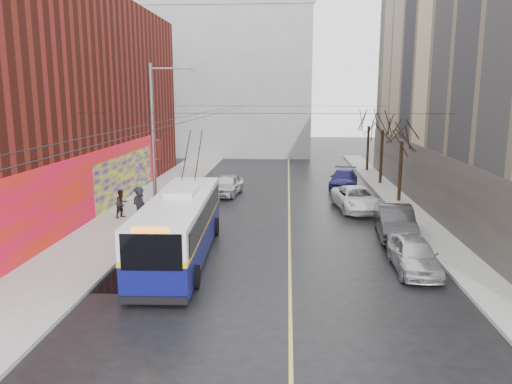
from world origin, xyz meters
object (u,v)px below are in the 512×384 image
at_px(trolleybus, 180,225).
at_px(parked_car_c, 357,199).
at_px(parked_car_b, 395,222).
at_px(parked_car_a, 414,254).
at_px(pedestrian_c, 139,201).
at_px(streetlight_pole, 156,138).
at_px(pedestrian_a, 142,208).
at_px(parked_car_d, 344,179).
at_px(following_car, 227,185).
at_px(tree_near, 403,130).
at_px(pedestrian_b, 122,204).
at_px(tree_far, 369,118).
at_px(tree_mid, 383,120).

xyz_separation_m(trolleybus, parked_car_c, (9.24, 10.08, -0.76)).
relative_size(trolleybus, parked_car_b, 2.32).
height_order(parked_car_a, pedestrian_c, pedestrian_c).
bearing_deg(streetlight_pole, pedestrian_a, -118.35).
bearing_deg(parked_car_c, parked_car_d, 82.57).
bearing_deg(following_car, tree_near, -1.15).
height_order(parked_car_a, following_car, following_car).
xyz_separation_m(parked_car_c, following_car, (-8.86, 4.41, 0.02)).
height_order(trolleybus, pedestrian_b, trolleybus).
bearing_deg(tree_near, pedestrian_a, -155.53).
xyz_separation_m(tree_near, trolleybus, (-12.44, -12.49, -3.48)).
height_order(streetlight_pole, parked_car_d, streetlight_pole).
height_order(parked_car_a, parked_car_b, parked_car_b).
relative_size(streetlight_pole, pedestrian_b, 5.37).
height_order(tree_far, parked_car_b, tree_far).
xyz_separation_m(parked_car_d, pedestrian_a, (-12.58, -12.32, 0.33)).
height_order(trolleybus, parked_car_d, trolleybus).
relative_size(parked_car_a, parked_car_c, 0.79).
xyz_separation_m(tree_far, parked_car_a, (-2.33, -27.65, -4.42)).
distance_m(following_car, pedestrian_a, 9.91).
distance_m(parked_car_a, pedestrian_a, 14.92).
height_order(tree_mid, following_car, tree_mid).
bearing_deg(parked_car_b, pedestrian_c, 171.41).
relative_size(tree_near, pedestrian_c, 3.68).
bearing_deg(pedestrian_c, parked_car_d, -104.71).
xyz_separation_m(streetlight_pole, tree_mid, (15.14, 13.00, 0.41)).
bearing_deg(tree_mid, tree_near, -90.00).
bearing_deg(trolleybus, streetlight_pole, 110.42).
height_order(tree_far, pedestrian_b, tree_far).
relative_size(pedestrian_a, pedestrian_b, 1.10).
relative_size(streetlight_pole, tree_mid, 1.35).
bearing_deg(trolleybus, pedestrian_a, 119.97).
xyz_separation_m(following_car, pedestrian_b, (-5.29, -7.89, 0.23)).
xyz_separation_m(following_car, pedestrian_a, (-3.72, -9.18, 0.31)).
height_order(streetlight_pole, tree_mid, streetlight_pole).
distance_m(tree_near, parked_car_a, 14.49).
xyz_separation_m(tree_near, pedestrian_c, (-16.46, -5.33, -3.96)).
height_order(tree_mid, trolleybus, tree_mid).
distance_m(parked_car_b, pedestrian_b, 15.53).
bearing_deg(tree_far, following_car, -135.12).
bearing_deg(pedestrian_b, parked_car_b, -70.78).
bearing_deg(parked_car_b, tree_far, 88.90).
bearing_deg(tree_mid, trolleybus, -122.54).
bearing_deg(pedestrian_a, streetlight_pole, -35.79).
xyz_separation_m(parked_car_d, pedestrian_c, (-13.26, -10.46, 0.29)).
bearing_deg(following_car, trolleybus, -83.25).
bearing_deg(parked_car_a, streetlight_pole, 149.80).
relative_size(parked_car_a, parked_car_b, 0.86).
height_order(tree_near, pedestrian_b, tree_near).
xyz_separation_m(parked_car_a, parked_car_d, (-0.86, 18.79, 0.01)).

